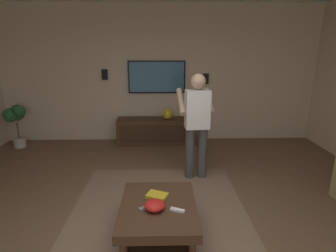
% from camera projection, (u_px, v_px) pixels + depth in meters
% --- Properties ---
extents(ground_plane, '(8.30, 8.30, 0.00)m').
position_uv_depth(ground_plane, '(159.00, 243.00, 2.88)').
color(ground_plane, brown).
extents(wall_back_tv, '(0.10, 6.96, 2.89)m').
position_uv_depth(wall_back_tv, '(159.00, 75.00, 5.85)').
color(wall_back_tv, '#C6B299').
rests_on(wall_back_tv, ground).
extents(area_rug, '(3.01, 2.19, 0.01)m').
position_uv_depth(area_rug, '(159.00, 225.00, 3.16)').
color(area_rug, '#7A604C').
rests_on(area_rug, ground).
extents(coffee_table, '(1.00, 0.80, 0.40)m').
position_uv_depth(coffee_table, '(158.00, 213.00, 2.89)').
color(coffee_table, '#422B1C').
rests_on(coffee_table, ground).
extents(media_console, '(0.45, 1.70, 0.55)m').
position_uv_depth(media_console, '(157.00, 131.00, 5.85)').
color(media_console, '#422B1C').
rests_on(media_console, ground).
extents(tv, '(0.05, 1.22, 0.68)m').
position_uv_depth(tv, '(157.00, 77.00, 5.77)').
color(tv, black).
extents(person_standing, '(0.57, 0.57, 1.64)m').
position_uv_depth(person_standing, '(197.00, 121.00, 4.12)').
color(person_standing, '#3F3F3F').
rests_on(person_standing, ground).
extents(potted_plant_short, '(0.37, 0.46, 0.89)m').
position_uv_depth(potted_plant_short, '(16.00, 117.00, 5.55)').
color(potted_plant_short, '#B7B2A8').
rests_on(potted_plant_short, ground).
extents(bowl, '(0.21, 0.21, 0.09)m').
position_uv_depth(bowl, '(155.00, 205.00, 2.76)').
color(bowl, red).
rests_on(bowl, coffee_table).
extents(remote_white, '(0.10, 0.16, 0.02)m').
position_uv_depth(remote_white, '(178.00, 210.00, 2.74)').
color(remote_white, white).
rests_on(remote_white, coffee_table).
extents(remote_black, '(0.11, 0.15, 0.02)m').
position_uv_depth(remote_black, '(153.00, 203.00, 2.87)').
color(remote_black, black).
rests_on(remote_black, coffee_table).
extents(remote_grey, '(0.12, 0.15, 0.02)m').
position_uv_depth(remote_grey, '(146.00, 208.00, 2.78)').
color(remote_grey, slate).
rests_on(remote_grey, coffee_table).
extents(book, '(0.23, 0.27, 0.04)m').
position_uv_depth(book, '(157.00, 196.00, 3.00)').
color(book, gold).
rests_on(book, coffee_table).
extents(vase_round, '(0.22, 0.22, 0.22)m').
position_uv_depth(vase_round, '(168.00, 114.00, 5.71)').
color(vase_round, gold).
rests_on(vase_round, media_console).
extents(wall_speaker_left, '(0.06, 0.12, 0.22)m').
position_uv_depth(wall_speaker_left, '(206.00, 79.00, 5.82)').
color(wall_speaker_left, black).
extents(wall_speaker_right, '(0.06, 0.12, 0.22)m').
position_uv_depth(wall_speaker_right, '(105.00, 74.00, 5.75)').
color(wall_speaker_right, black).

